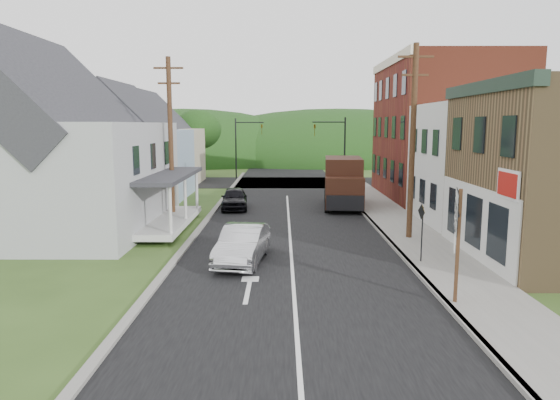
{
  "coord_description": "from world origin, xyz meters",
  "views": [
    {
      "loc": [
        -0.39,
        -19.5,
        5.4
      ],
      "look_at": [
        -0.47,
        1.58,
        2.2
      ],
      "focal_mm": 32.0,
      "sensor_mm": 36.0,
      "label": 1
    }
  ],
  "objects_px": {
    "delivery_van": "(343,183)",
    "warning_sign": "(422,225)",
    "dark_sedan": "(234,198)",
    "silver_sedan": "(243,245)",
    "route_sign_cluster": "(457,229)"
  },
  "relations": [
    {
      "from": "dark_sedan",
      "to": "warning_sign",
      "type": "relative_size",
      "value": 1.78
    },
    {
      "from": "silver_sedan",
      "to": "dark_sedan",
      "type": "relative_size",
      "value": 1.1
    },
    {
      "from": "silver_sedan",
      "to": "delivery_van",
      "type": "relative_size",
      "value": 0.74
    },
    {
      "from": "warning_sign",
      "to": "route_sign_cluster",
      "type": "bearing_deg",
      "value": -100.99
    },
    {
      "from": "delivery_van",
      "to": "warning_sign",
      "type": "xyz_separation_m",
      "value": [
        1.37,
        -13.49,
        -0.05
      ]
    },
    {
      "from": "delivery_van",
      "to": "warning_sign",
      "type": "relative_size",
      "value": 2.64
    },
    {
      "from": "silver_sedan",
      "to": "dark_sedan",
      "type": "distance_m",
      "value": 12.71
    },
    {
      "from": "dark_sedan",
      "to": "delivery_van",
      "type": "distance_m",
      "value": 7.16
    },
    {
      "from": "dark_sedan",
      "to": "delivery_van",
      "type": "xyz_separation_m",
      "value": [
        7.07,
        0.61,
        0.96
      ]
    },
    {
      "from": "delivery_van",
      "to": "warning_sign",
      "type": "height_order",
      "value": "delivery_van"
    },
    {
      "from": "delivery_van",
      "to": "warning_sign",
      "type": "distance_m",
      "value": 13.56
    },
    {
      "from": "dark_sedan",
      "to": "warning_sign",
      "type": "distance_m",
      "value": 15.43
    },
    {
      "from": "silver_sedan",
      "to": "dark_sedan",
      "type": "xyz_separation_m",
      "value": [
        -1.53,
        12.62,
        -0.04
      ]
    },
    {
      "from": "dark_sedan",
      "to": "delivery_van",
      "type": "bearing_deg",
      "value": 0.74
    },
    {
      "from": "delivery_van",
      "to": "route_sign_cluster",
      "type": "xyz_separation_m",
      "value": [
        1.14,
        -17.94,
        0.71
      ]
    }
  ]
}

